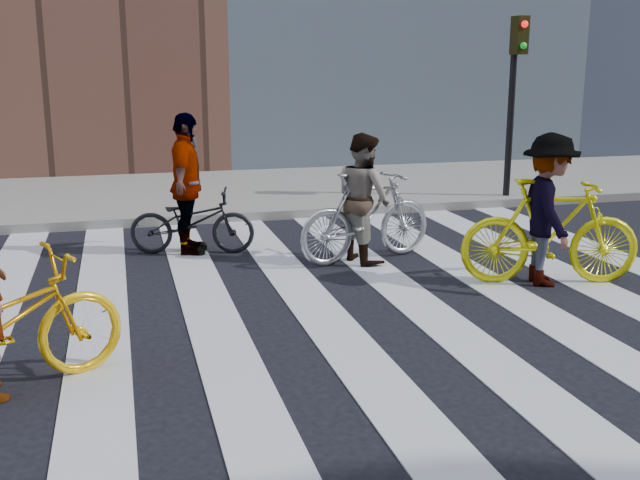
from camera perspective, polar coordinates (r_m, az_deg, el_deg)
name	(u,v)px	position (r m, az deg, el deg)	size (l,w,h in m)	color
ground	(378,317)	(7.72, 4.48, -5.84)	(100.00, 100.00, 0.00)	black
sidewalk_far	(251,191)	(14.78, -5.28, 3.72)	(100.00, 5.00, 0.15)	gray
zebra_crosswalk	(378,316)	(7.72, 4.48, -5.80)	(8.25, 10.00, 0.01)	silver
traffic_signal	(515,77)	(13.99, 14.64, 11.89)	(0.22, 0.42, 3.33)	black
bike_silver_mid	(367,216)	(9.72, 3.58, 1.80)	(0.56, 1.97, 1.18)	#A6A7B0
bike_yellow_right	(550,232)	(9.08, 17.15, 0.60)	(0.58, 2.07, 1.24)	#F1EE0D
bike_dark_rear	(192,222)	(10.27, -9.73, 1.40)	(0.58, 1.68, 0.88)	black
rider_mid	(363,198)	(9.66, 3.32, 3.22)	(0.81, 0.63, 1.67)	slate
rider_right	(548,210)	(9.01, 16.99, 2.21)	(1.14, 0.66, 1.77)	slate
rider_rear	(187,184)	(10.17, -10.12, 4.19)	(1.11, 0.46, 1.90)	slate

